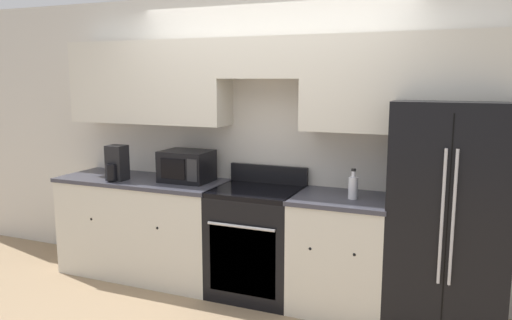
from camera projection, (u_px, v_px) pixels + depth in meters
The scene contains 9 objects.
ground_plane at pixel (241, 308), 4.09m from camera, with size 12.00×12.00×0.00m, color #937A5B.
wall_back at pixel (268, 117), 4.37m from camera, with size 8.00×0.39×2.60m.
lower_cabinets_left at pixel (144, 227), 4.73m from camera, with size 1.61×0.64×0.93m.
lower_cabinets_right at pixel (341, 253), 4.02m from camera, with size 0.77×0.64×0.93m.
oven_range at pixel (257, 241), 4.29m from camera, with size 0.73×0.65×1.09m.
refrigerator at pixel (449, 216), 3.68m from camera, with size 0.83×0.72×1.70m.
microwave at pixel (187, 166), 4.52m from camera, with size 0.44×0.35×0.28m.
bottle at pixel (353, 187), 3.87m from camera, with size 0.07×0.07×0.24m.
electric_kettle at pixel (116, 164), 4.56m from camera, with size 0.17×0.21×0.32m.
Camera 1 is at (1.59, -3.50, 1.86)m, focal length 35.00 mm.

